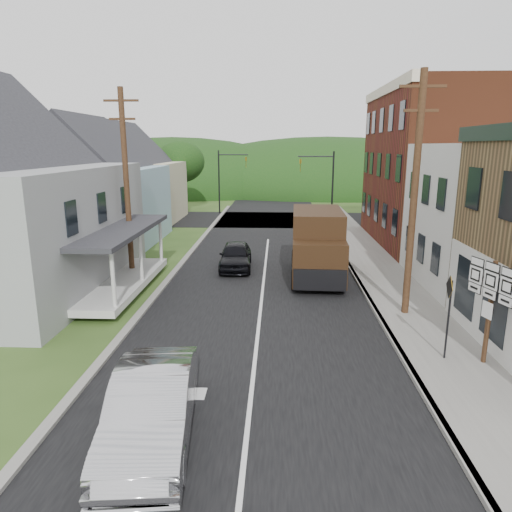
# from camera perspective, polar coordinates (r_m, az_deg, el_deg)

# --- Properties ---
(ground) EXTENTS (120.00, 120.00, 0.00)m
(ground) POSITION_cam_1_polar(r_m,az_deg,el_deg) (14.84, -0.02, -11.95)
(ground) COLOR #2D4719
(ground) RESTS_ON ground
(road) EXTENTS (9.00, 90.00, 0.02)m
(road) POSITION_cam_1_polar(r_m,az_deg,el_deg) (24.24, 1.12, -1.72)
(road) COLOR black
(road) RESTS_ON ground
(cross_road) EXTENTS (60.00, 9.00, 0.02)m
(cross_road) POSITION_cam_1_polar(r_m,az_deg,el_deg) (40.88, 1.80, 4.58)
(cross_road) COLOR black
(cross_road) RESTS_ON ground
(sidewalk_right) EXTENTS (2.80, 55.00, 0.15)m
(sidewalk_right) POSITION_cam_1_polar(r_m,az_deg,el_deg) (22.90, 15.91, -2.97)
(sidewalk_right) COLOR slate
(sidewalk_right) RESTS_ON ground
(curb_right) EXTENTS (0.20, 55.00, 0.15)m
(curb_right) POSITION_cam_1_polar(r_m,az_deg,el_deg) (22.63, 12.58, -2.97)
(curb_right) COLOR slate
(curb_right) RESTS_ON ground
(curb_left) EXTENTS (0.30, 55.00, 0.12)m
(curb_left) POSITION_cam_1_polar(r_m,az_deg,el_deg) (22.91, -10.75, -2.71)
(curb_left) COLOR slate
(curb_left) RESTS_ON ground
(storefront_red) EXTENTS (8.00, 12.00, 10.00)m
(storefront_red) POSITION_cam_1_polar(r_m,az_deg,el_deg) (32.22, 22.41, 10.10)
(storefront_red) COLOR #5F2A16
(storefront_red) RESTS_ON ground
(house_blue) EXTENTS (7.14, 8.16, 7.28)m
(house_blue) POSITION_cam_1_polar(r_m,az_deg,el_deg) (32.64, -18.37, 8.15)
(house_blue) COLOR #96BBCD
(house_blue) RESTS_ON ground
(house_cream) EXTENTS (7.14, 8.16, 7.28)m
(house_cream) POSITION_cam_1_polar(r_m,az_deg,el_deg) (41.29, -14.58, 9.40)
(house_cream) COLOR #C2BB96
(house_cream) RESTS_ON ground
(utility_pole_right) EXTENTS (1.60, 0.26, 9.00)m
(utility_pole_right) POSITION_cam_1_polar(r_m,az_deg,el_deg) (17.67, 19.17, 7.19)
(utility_pole_right) COLOR #472D19
(utility_pole_right) RESTS_ON ground
(utility_pole_left) EXTENTS (1.60, 0.26, 9.00)m
(utility_pole_left) POSITION_cam_1_polar(r_m,az_deg,el_deg) (22.60, -15.89, 8.66)
(utility_pole_left) COLOR #472D19
(utility_pole_left) RESTS_ON ground
(traffic_signal_right) EXTENTS (2.87, 0.20, 6.00)m
(traffic_signal_right) POSITION_cam_1_polar(r_m,az_deg,el_deg) (37.15, 8.49, 9.37)
(traffic_signal_right) COLOR black
(traffic_signal_right) RESTS_ON ground
(traffic_signal_left) EXTENTS (2.87, 0.20, 6.00)m
(traffic_signal_left) POSITION_cam_1_polar(r_m,az_deg,el_deg) (44.23, -3.75, 10.14)
(traffic_signal_left) COLOR black
(traffic_signal_left) RESTS_ON ground
(tree_left_c) EXTENTS (5.80, 5.80, 8.41)m
(tree_left_c) POSITION_cam_1_polar(r_m,az_deg,el_deg) (38.73, -28.35, 11.32)
(tree_left_c) COLOR #382616
(tree_left_c) RESTS_ON ground
(tree_left_d) EXTENTS (4.80, 4.80, 6.94)m
(tree_left_d) POSITION_cam_1_polar(r_m,az_deg,el_deg) (46.41, -9.45, 11.54)
(tree_left_d) COLOR #382616
(tree_left_d) RESTS_ON ground
(forested_ridge) EXTENTS (90.00, 30.00, 16.00)m
(forested_ridge) POSITION_cam_1_polar(r_m,az_deg,el_deg) (68.67, 2.21, 8.23)
(forested_ridge) COLOR #0F340F
(forested_ridge) RESTS_ON ground
(silver_sedan) EXTENTS (2.22, 5.00, 1.59)m
(silver_sedan) POSITION_cam_1_polar(r_m,az_deg,el_deg) (10.78, -12.89, -18.08)
(silver_sedan) COLOR silver
(silver_sedan) RESTS_ON ground
(dark_sedan) EXTENTS (1.83, 4.17, 1.40)m
(dark_sedan) POSITION_cam_1_polar(r_m,az_deg,el_deg) (24.31, -2.56, 0.02)
(dark_sedan) COLOR black
(dark_sedan) RESTS_ON ground
(delivery_van) EXTENTS (2.66, 6.03, 3.32)m
(delivery_van) POSITION_cam_1_polar(r_m,az_deg,el_deg) (22.56, 7.67, 1.40)
(delivery_van) COLOR black
(delivery_van) RESTS_ON ground
(route_sign_cluster) EXTENTS (0.55, 1.72, 3.10)m
(route_sign_cluster) POSITION_cam_1_polar(r_m,az_deg,el_deg) (14.74, 27.20, -4.67)
(route_sign_cluster) COLOR #472D19
(route_sign_cluster) RESTS_ON sidewalk_right
(warning_sign) EXTENTS (0.15, 0.72, 2.60)m
(warning_sign) POSITION_cam_1_polar(r_m,az_deg,el_deg) (14.65, 22.95, -5.77)
(warning_sign) COLOR black
(warning_sign) RESTS_ON sidewalk_right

